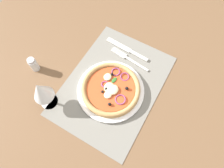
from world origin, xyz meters
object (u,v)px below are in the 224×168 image
at_px(pizza, 111,89).
at_px(fork, 128,58).
at_px(knife, 127,49).
at_px(pepper_shaker, 34,64).
at_px(wine_glass, 41,91).
at_px(plate, 111,90).

bearing_deg(pizza, fork, 4.48).
bearing_deg(knife, fork, 127.46).
bearing_deg(pepper_shaker, wine_glass, -123.05).
bearing_deg(pizza, knife, 10.67).
bearing_deg(fork, pizza, 101.31).
xyz_separation_m(fork, pepper_shaker, (-0.23, 0.30, 0.03)).
height_order(fork, pepper_shaker, pepper_shaker).
bearing_deg(pizza, wine_glass, 130.41).
xyz_separation_m(plate, fork, (0.16, 0.01, -0.00)).
distance_m(knife, pepper_shaker, 0.38).
xyz_separation_m(plate, pepper_shaker, (-0.06, 0.32, 0.02)).
bearing_deg(plate, fork, 4.40).
bearing_deg(wine_glass, pepper_shaker, 56.95).
bearing_deg(knife, plate, 104.50).
xyz_separation_m(knife, wine_glass, (-0.35, 0.14, 0.10)).
height_order(plate, pepper_shaker, pepper_shaker).
bearing_deg(pepper_shaker, fork, -53.13).
bearing_deg(pepper_shaker, pizza, -78.38).
relative_size(plate, fork, 1.43).
height_order(knife, pepper_shaker, pepper_shaker).
relative_size(plate, wine_glass, 1.73).
bearing_deg(wine_glass, pizza, -49.59).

